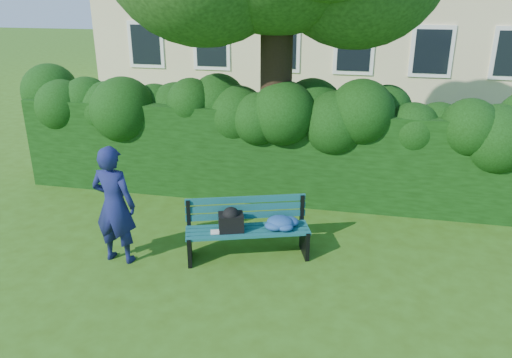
# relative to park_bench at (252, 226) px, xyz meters

# --- Properties ---
(ground) EXTENTS (80.00, 80.00, 0.00)m
(ground) POSITION_rel_park_bench_xyz_m (-0.12, 0.21, -0.50)
(ground) COLOR #345612
(ground) RESTS_ON ground
(hedge) EXTENTS (10.00, 1.00, 1.80)m
(hedge) POSITION_rel_park_bench_xyz_m (-0.12, 2.41, 0.40)
(hedge) COLOR black
(hedge) RESTS_ON ground
(park_bench) EXTENTS (1.93, 1.12, 0.89)m
(park_bench) POSITION_rel_park_bench_xyz_m (0.00, 0.00, 0.00)
(park_bench) COLOR #0D3E41
(park_bench) RESTS_ON ground
(man_reading) EXTENTS (0.69, 0.47, 1.81)m
(man_reading) POSITION_rel_park_bench_xyz_m (-1.95, -0.55, 0.40)
(man_reading) COLOR #171C51
(man_reading) RESTS_ON ground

